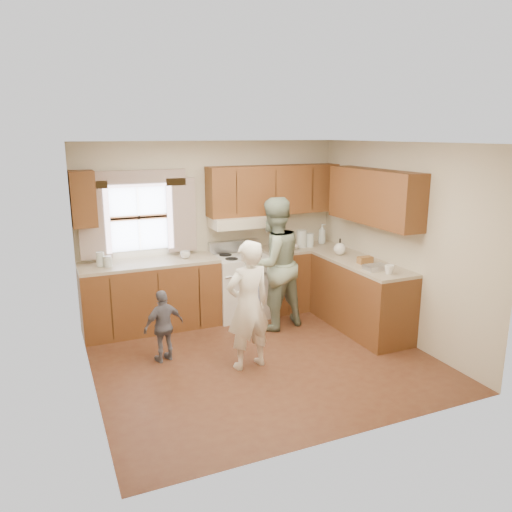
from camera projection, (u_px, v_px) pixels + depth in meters
name	position (u px, v px, depth m)	size (l,w,h in m)	color
room	(262.00, 256.00, 5.63)	(3.80, 3.80, 3.80)	#4E2618
kitchen_fixtures	(271.00, 264.00, 6.92)	(3.80, 2.25, 2.15)	#4D2B10
stove	(240.00, 285.00, 7.21)	(0.76, 0.67, 1.07)	silver
woman_left	(248.00, 305.00, 5.55)	(0.54, 0.35, 1.48)	white
woman_right	(273.00, 264.00, 6.68)	(0.87, 0.68, 1.79)	#213E28
child	(164.00, 326.00, 5.77)	(0.50, 0.21, 0.86)	slate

